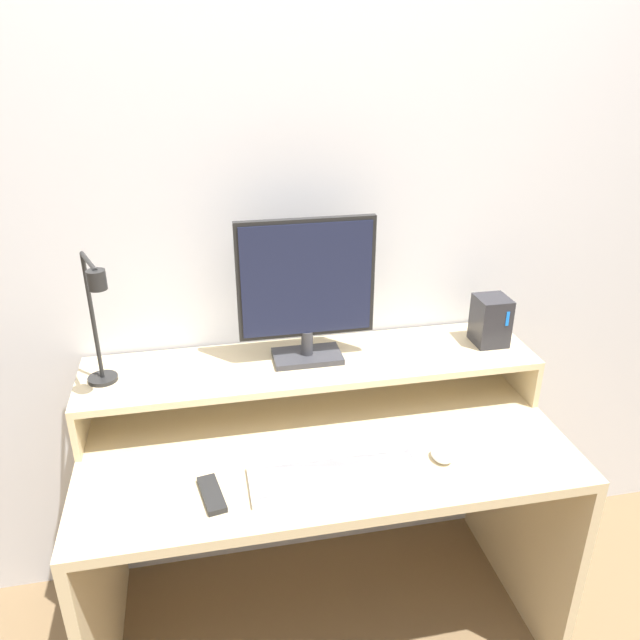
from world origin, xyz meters
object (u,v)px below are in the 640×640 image
(monitor, at_px, (307,288))
(mouse, at_px, (442,454))
(desk_lamp, at_px, (97,320))
(keyboard, at_px, (338,475))
(router_dock, at_px, (491,320))
(remote_control, at_px, (212,494))

(monitor, distance_m, mouse, 0.61)
(desk_lamp, xyz_separation_m, keyboard, (0.60, -0.31, -0.37))
(router_dock, relative_size, keyboard, 0.34)
(router_dock, height_order, remote_control, router_dock)
(router_dock, bearing_deg, mouse, -129.00)
(monitor, bearing_deg, desk_lamp, -172.60)
(router_dock, bearing_deg, desk_lamp, -176.77)
(keyboard, distance_m, mouse, 0.30)
(remote_control, bearing_deg, monitor, 50.51)
(router_dock, distance_m, mouse, 0.51)
(desk_lamp, bearing_deg, router_dock, 3.23)
(mouse, xyz_separation_m, remote_control, (-0.64, -0.03, -0.01))
(monitor, relative_size, mouse, 5.71)
(desk_lamp, height_order, mouse, desk_lamp)
(mouse, height_order, remote_control, mouse)
(desk_lamp, relative_size, keyboard, 0.83)
(keyboard, xyz_separation_m, remote_control, (-0.33, -0.01, -0.00))
(remote_control, bearing_deg, desk_lamp, 129.81)
(keyboard, height_order, remote_control, keyboard)
(monitor, relative_size, remote_control, 2.97)
(desk_lamp, bearing_deg, monitor, 7.40)
(monitor, height_order, remote_control, monitor)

